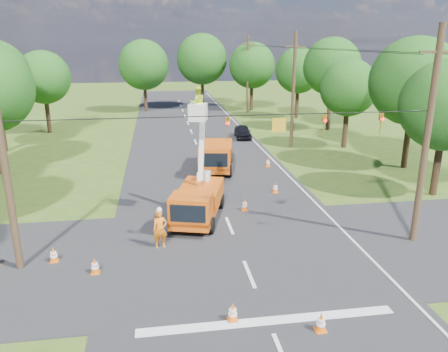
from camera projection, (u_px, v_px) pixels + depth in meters
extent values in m
plane|color=#325419|center=(201.00, 155.00, 36.90)|extent=(140.00, 140.00, 0.00)
cube|color=black|center=(201.00, 155.00, 36.90)|extent=(12.00, 100.00, 0.06)
cube|color=black|center=(240.00, 253.00, 19.91)|extent=(56.00, 10.00, 0.07)
cube|color=silver|center=(268.00, 322.00, 15.00)|extent=(9.00, 0.45, 0.02)
cube|color=silver|center=(265.00, 153.00, 37.71)|extent=(0.12, 90.00, 0.02)
cube|color=#E25510|center=(199.00, 208.00, 23.49)|extent=(3.43, 5.79, 0.41)
cube|color=#E25510|center=(191.00, 209.00, 21.43)|extent=(2.35, 2.04, 1.36)
cube|color=black|center=(188.00, 214.00, 20.69)|extent=(1.67, 0.53, 0.86)
cube|color=#E25510|center=(201.00, 193.00, 24.01)|extent=(2.98, 3.82, 0.91)
cylinder|color=black|center=(174.00, 224.00, 22.04)|extent=(0.51, 0.88, 0.84)
cylinder|color=black|center=(211.00, 226.00, 21.81)|extent=(0.51, 0.88, 0.84)
cylinder|color=black|center=(188.00, 200.00, 25.31)|extent=(0.51, 0.88, 0.84)
cylinder|color=black|center=(221.00, 201.00, 25.08)|extent=(0.51, 0.88, 0.84)
cube|color=silver|center=(204.00, 176.00, 24.75)|extent=(0.84, 0.84, 0.50)
cube|color=silver|center=(202.00, 144.00, 23.69)|extent=(0.58, 1.24, 3.94)
cube|color=silver|center=(198.00, 112.00, 22.23)|extent=(1.07, 1.07, 0.86)
imported|color=#C6E526|center=(198.00, 103.00, 22.09)|extent=(0.85, 0.69, 1.61)
cube|color=#E25510|center=(216.00, 160.00, 32.59)|extent=(3.23, 6.26, 0.45)
cube|color=#E25510|center=(214.00, 158.00, 30.32)|extent=(2.46, 2.06, 1.49)
cube|color=black|center=(214.00, 160.00, 29.50)|extent=(1.87, 0.40, 0.94)
cube|color=#E25510|center=(216.00, 150.00, 33.16)|extent=(2.96, 4.04, 0.99)
cylinder|color=black|center=(200.00, 171.00, 30.89)|extent=(0.48, 0.96, 0.91)
cylinder|color=black|center=(229.00, 171.00, 30.83)|extent=(0.48, 0.96, 0.91)
cylinder|color=black|center=(204.00, 157.00, 34.50)|extent=(0.48, 0.96, 0.91)
cylinder|color=black|center=(230.00, 157.00, 34.44)|extent=(0.48, 0.96, 0.91)
imported|color=orange|center=(160.00, 229.00, 20.13)|extent=(0.75, 0.56, 1.87)
imported|color=black|center=(243.00, 132.00, 43.23)|extent=(1.74, 3.79, 1.26)
cone|color=#DD5C0B|center=(233.00, 312.00, 14.94)|extent=(0.36, 0.36, 0.70)
cube|color=#DD5C0B|center=(233.00, 320.00, 15.04)|extent=(0.38, 0.38, 0.04)
cylinder|color=white|center=(233.00, 310.00, 14.92)|extent=(0.26, 0.26, 0.09)
cylinder|color=white|center=(233.00, 314.00, 14.97)|extent=(0.31, 0.31, 0.09)
cone|color=#DD5C0B|center=(321.00, 321.00, 14.42)|extent=(0.36, 0.36, 0.70)
cube|color=#DD5C0B|center=(320.00, 330.00, 14.52)|extent=(0.38, 0.38, 0.04)
cylinder|color=white|center=(321.00, 320.00, 14.40)|extent=(0.26, 0.26, 0.09)
cylinder|color=white|center=(321.00, 324.00, 14.44)|extent=(0.31, 0.31, 0.09)
cone|color=#DD5C0B|center=(245.00, 204.00, 24.74)|extent=(0.36, 0.36, 0.70)
cube|color=#DD5C0B|center=(245.00, 210.00, 24.84)|extent=(0.38, 0.38, 0.04)
cylinder|color=white|center=(245.00, 203.00, 24.73)|extent=(0.26, 0.26, 0.09)
cylinder|color=white|center=(245.00, 206.00, 24.77)|extent=(0.31, 0.31, 0.09)
cone|color=#DD5C0B|center=(275.00, 187.00, 27.65)|extent=(0.36, 0.36, 0.70)
cube|color=#DD5C0B|center=(275.00, 192.00, 27.75)|extent=(0.38, 0.38, 0.04)
cylinder|color=white|center=(275.00, 186.00, 27.63)|extent=(0.26, 0.26, 0.09)
cylinder|color=white|center=(275.00, 188.00, 27.67)|extent=(0.31, 0.31, 0.09)
cone|color=#DD5C0B|center=(95.00, 265.00, 18.02)|extent=(0.36, 0.36, 0.70)
cube|color=#DD5C0B|center=(96.00, 273.00, 18.12)|extent=(0.38, 0.38, 0.04)
cylinder|color=white|center=(95.00, 264.00, 18.00)|extent=(0.26, 0.26, 0.09)
cylinder|color=white|center=(95.00, 267.00, 18.04)|extent=(0.31, 0.31, 0.09)
cone|color=#DD5C0B|center=(54.00, 254.00, 18.97)|extent=(0.36, 0.36, 0.70)
cube|color=#DD5C0B|center=(54.00, 261.00, 19.07)|extent=(0.38, 0.38, 0.04)
cylinder|color=white|center=(53.00, 253.00, 18.95)|extent=(0.26, 0.26, 0.09)
cylinder|color=white|center=(54.00, 256.00, 18.99)|extent=(0.31, 0.31, 0.09)
cone|color=#DD5C0B|center=(268.00, 162.00, 33.37)|extent=(0.36, 0.36, 0.70)
cube|color=#DD5C0B|center=(268.00, 166.00, 33.47)|extent=(0.38, 0.38, 0.04)
cylinder|color=white|center=(268.00, 161.00, 33.35)|extent=(0.26, 0.26, 0.09)
cylinder|color=white|center=(268.00, 163.00, 33.39)|extent=(0.31, 0.31, 0.09)
cylinder|color=#4C3823|center=(427.00, 139.00, 19.65)|extent=(0.30, 0.30, 10.00)
cube|color=#4C3823|center=(439.00, 52.00, 18.52)|extent=(1.80, 0.12, 0.12)
cylinder|color=#4C3823|center=(293.00, 91.00, 38.53)|extent=(0.30, 0.30, 10.00)
cube|color=#4C3823|center=(295.00, 46.00, 37.41)|extent=(1.80, 0.12, 0.12)
cylinder|color=#4C3823|center=(248.00, 75.00, 57.42)|extent=(0.30, 0.30, 10.00)
cube|color=#4C3823|center=(248.00, 45.00, 56.29)|extent=(1.80, 0.12, 0.12)
cylinder|color=#4C3823|center=(5.00, 167.00, 17.21)|extent=(0.30, 0.30, 9.00)
cylinder|color=black|center=(230.00, 116.00, 17.97)|extent=(18.00, 0.04, 0.04)
cube|color=#B98B16|center=(279.00, 125.00, 18.40)|extent=(0.60, 0.05, 0.60)
imported|color=#B98B16|center=(228.00, 129.00, 18.12)|extent=(0.16, 0.20, 1.00)
sphere|color=#FF0C0C|center=(228.00, 123.00, 17.93)|extent=(0.14, 0.14, 0.14)
imported|color=#B98B16|center=(324.00, 126.00, 18.72)|extent=(0.16, 0.20, 1.00)
sphere|color=#FF0C0C|center=(325.00, 121.00, 18.53)|extent=(0.14, 0.14, 0.14)
imported|color=#B98B16|center=(381.00, 124.00, 19.10)|extent=(0.16, 0.20, 1.00)
sphere|color=#FF0C0C|center=(383.00, 119.00, 18.91)|extent=(0.14, 0.14, 0.14)
cylinder|color=#382616|center=(2.00, 125.00, 37.58)|extent=(0.44, 0.44, 4.62)
cylinder|color=#382616|center=(48.00, 113.00, 45.50)|extent=(0.44, 0.44, 4.05)
sphere|color=#184A13|center=(43.00, 77.00, 44.41)|extent=(5.40, 5.40, 5.40)
cylinder|color=#382616|center=(437.00, 164.00, 26.93)|extent=(0.44, 0.44, 3.96)
sphere|color=#184A13|center=(446.00, 106.00, 25.86)|extent=(5.40, 5.40, 5.40)
cylinder|color=#382616|center=(407.00, 138.00, 32.72)|extent=(0.44, 0.44, 4.58)
sphere|color=#184A13|center=(414.00, 81.00, 31.49)|extent=(6.40, 6.40, 6.40)
cylinder|color=#382616|center=(345.00, 126.00, 39.19)|extent=(0.44, 0.44, 3.78)
sphere|color=#184A13|center=(349.00, 88.00, 38.17)|extent=(5.00, 5.00, 5.00)
cylinder|color=#382616|center=(329.00, 108.00, 46.83)|extent=(0.44, 0.44, 4.75)
sphere|color=#184A13|center=(332.00, 66.00, 45.55)|extent=(6.00, 6.00, 6.00)
cylinder|color=#382616|center=(297.00, 101.00, 54.33)|extent=(0.44, 0.44, 4.14)
sphere|color=#184A13|center=(299.00, 70.00, 53.21)|extent=(5.60, 5.60, 5.60)
cylinder|color=#382616|center=(145.00, 95.00, 59.14)|extent=(0.44, 0.44, 4.40)
sphere|color=#184A13|center=(144.00, 65.00, 57.95)|extent=(6.60, 6.60, 6.60)
cylinder|color=#382616|center=(202.00, 91.00, 62.11)|extent=(0.44, 0.44, 4.84)
sphere|color=#184A13|center=(202.00, 59.00, 60.81)|extent=(7.00, 7.00, 7.00)
cylinder|color=#382616|center=(251.00, 95.00, 60.29)|extent=(0.44, 0.44, 4.31)
sphere|color=#184A13|center=(252.00, 65.00, 59.13)|extent=(6.20, 6.20, 6.20)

